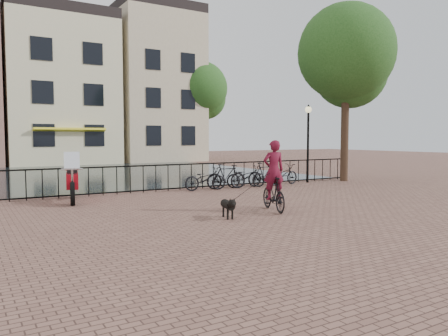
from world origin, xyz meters
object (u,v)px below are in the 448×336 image
cyclist (274,180)px  dog (228,207)px  lamp_post (308,130)px  motorcycle (72,176)px

cyclist → dog: size_ratio=2.71×
lamp_post → motorcycle: 10.58m
cyclist → lamp_post: bearing=-122.5°
cyclist → motorcycle: 6.49m
motorcycle → dog: bearing=-49.6°
dog → motorcycle: bearing=132.2°
dog → cyclist: bearing=22.9°
lamp_post → dog: lamp_post is taller
dog → motorcycle: motorcycle is taller
lamp_post → dog: 9.76m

